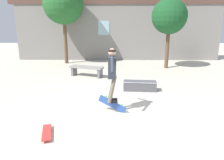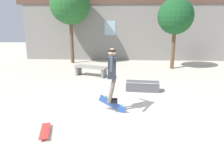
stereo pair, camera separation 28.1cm
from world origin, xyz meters
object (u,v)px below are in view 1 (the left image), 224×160
tree_right (169,17)px  skater (112,70)px  skateboard_resting (47,132)px  park_bench (87,69)px  skateboard_flipping (112,104)px  skate_ledge (140,86)px  tree_left (63,4)px

tree_right → skater: tree_right is taller
tree_right → skateboard_resting: tree_right is taller
park_bench → skateboard_resting: size_ratio=2.07×
tree_right → skateboard_flipping: 7.25m
park_bench → skateboard_flipping: skateboard_flipping is taller
park_bench → skate_ledge: 3.13m
tree_left → skater: tree_left is taller
tree_right → tree_left: size_ratio=0.80×
tree_left → skater: (2.92, -7.43, -2.25)m
park_bench → skate_ledge: (2.29, -2.13, -0.17)m
skate_ledge → skater: bearing=-113.0°
tree_left → park_bench: size_ratio=2.81×
tree_right → skater: bearing=-115.9°
skater → skateboard_resting: 2.36m
skate_ledge → skateboard_flipping: size_ratio=1.52×
tree_left → park_bench: tree_left is taller
tree_right → park_bench: size_ratio=2.23×
skate_ledge → skateboard_resting: bearing=-122.6°
tree_left → skate_ledge: bearing=-54.0°
tree_left → skate_ledge: size_ratio=3.73×
tree_right → skateboard_flipping: bearing=-115.8°
tree_left → skateboard_resting: (1.41, -8.81, -3.41)m
skate_ledge → skateboard_flipping: (-1.03, -2.00, 0.04)m
park_bench → skateboard_flipping: bearing=-53.4°
tree_left → park_bench: bearing=-63.2°
skater → park_bench: bearing=105.4°
skater → skateboard_resting: (-1.51, -1.38, -1.17)m
tree_right → skate_ledge: size_ratio=2.97×
skateboard_flipping → park_bench: bearing=123.0°
park_bench → skater: bearing=-53.5°
skateboard_flipping → skateboard_resting: size_ratio=1.03×
tree_left → park_bench: 4.85m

